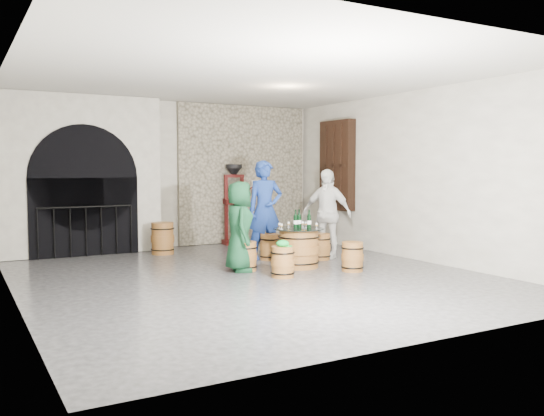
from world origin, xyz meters
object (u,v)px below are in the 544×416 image
wine_bottle_left (296,221)px  barrel_table (299,248)px  barrel_stool_left (246,256)px  person_blue (265,210)px  barrel_stool_near_left (283,262)px  person_green (240,226)px  wine_bottle_right (299,220)px  barrel_stool_right (321,247)px  side_barrel (163,238)px  barrel_stool_far (270,247)px  corking_press (234,198)px  person_white (327,213)px  barrel_stool_near_right (352,257)px  wine_bottle_center (309,221)px

wine_bottle_left → barrel_table: bearing=-73.6°
barrel_stool_left → person_blue: size_ratio=0.26×
barrel_table → barrel_stool_near_left: barrel_table is taller
barrel_stool_near_left → person_blue: (0.65, 1.79, 0.70)m
person_green → wine_bottle_right: size_ratio=4.68×
barrel_stool_right → person_blue: size_ratio=0.26×
side_barrel → wine_bottle_left: bearing=-58.9°
barrel_stool_near_left → wine_bottle_right: size_ratio=1.53×
person_green → wine_bottle_right: bearing=-75.4°
barrel_stool_far → wine_bottle_left: wine_bottle_left is taller
barrel_stool_near_left → corking_press: 4.22m
person_white → side_barrel: (-2.64, 1.99, -0.54)m
person_blue → person_white: 1.20m
barrel_stool_near_right → barrel_stool_far: bearing=110.2°
barrel_stool_near_left → side_barrel: (-0.88, 3.33, 0.07)m
barrel_stool_far → person_blue: person_blue is taller
barrel_stool_left → barrel_stool_right: bearing=12.1°
side_barrel → barrel_stool_left: bearing=-76.0°
wine_bottle_right → corking_press: corking_press is taller
side_barrel → corking_press: size_ratio=0.35×
corking_press → barrel_table: bearing=-89.5°
barrel_table → barrel_stool_right: (0.82, 0.52, -0.10)m
person_white → side_barrel: person_white is taller
barrel_stool_near_left → side_barrel: size_ratio=0.77×
barrel_stool_near_left → side_barrel: side_barrel is taller
wine_bottle_center → person_green: bearing=169.4°
barrel_stool_near_right → corking_press: corking_press is taller
wine_bottle_center → person_white: bearing=40.2°
person_blue → person_white: size_ratio=1.09×
side_barrel → corking_press: bearing=19.3°
barrel_stool_far → person_blue: size_ratio=0.26×
barrel_stool_left → corking_press: size_ratio=0.27×
person_blue → wine_bottle_left: person_blue is taller
barrel_stool_far → corking_press: corking_press is taller
barrel_stool_left → side_barrel: 2.60m
barrel_stool_left → wine_bottle_left: bearing=-4.4°
barrel_stool_right → side_barrel: bearing=138.3°
barrel_stool_far → wine_bottle_right: 1.06m
barrel_stool_near_left → wine_bottle_right: 1.22m
barrel_stool_far → barrel_stool_right: 0.97m
barrel_stool_far → corking_press: (0.38, 2.37, 0.82)m
barrel_stool_far → wine_bottle_right: bearing=-82.9°
person_green → corking_press: 3.49m
barrel_stool_near_left → person_white: (1.76, 1.34, 0.62)m
barrel_table → wine_bottle_center: (0.17, -0.07, 0.48)m
person_white → wine_bottle_left: (-1.08, -0.61, -0.04)m
barrel_stool_far → barrel_stool_right: bearing=-27.2°
corking_press → barrel_stool_near_right: bearing=-80.2°
person_white → corking_press: corking_press is taller
barrel_stool_far → wine_bottle_center: bearing=-78.1°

